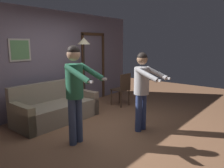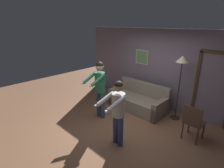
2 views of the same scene
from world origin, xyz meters
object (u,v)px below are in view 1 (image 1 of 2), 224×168
object	(u,v)px
torchiere_lamp	(84,49)
dining_chair_distant	(123,88)
couch	(56,109)
person_standing_left	(75,85)
person_standing_right	(142,85)

from	to	relation	value
torchiere_lamp	dining_chair_distant	xyz separation A→B (m)	(0.75, -0.75, -1.09)
couch	person_standing_left	world-z (taller)	person_standing_left
person_standing_left	person_standing_right	xyz separation A→B (m)	(1.24, -0.58, -0.10)
couch	torchiere_lamp	size ratio (longest dim) A/B	0.99
couch	person_standing_left	xyz separation A→B (m)	(-0.50, -1.27, 0.78)
couch	dining_chair_distant	world-z (taller)	dining_chair_distant
couch	person_standing_left	size ratio (longest dim) A/B	1.10
dining_chair_distant	torchiere_lamp	bearing A→B (deg)	135.06
person_standing_left	person_standing_right	distance (m)	1.37
couch	person_standing_right	bearing A→B (deg)	-68.11
person_standing_left	torchiere_lamp	bearing A→B (deg)	42.35
torchiere_lamp	person_standing_right	size ratio (longest dim) A/B	1.20
torchiere_lamp	dining_chair_distant	world-z (taller)	torchiere_lamp
torchiere_lamp	person_standing_left	distance (m)	2.36
torchiere_lamp	person_standing_left	world-z (taller)	torchiere_lamp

